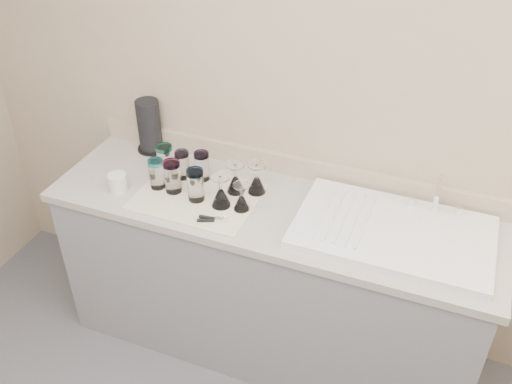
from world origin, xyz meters
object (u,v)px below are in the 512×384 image
at_px(sink_unit, 394,232).
at_px(paper_towel_roll, 149,126).
at_px(tumbler_blue, 173,176).
at_px(tumbler_teal, 165,160).
at_px(tumbler_lavender, 196,185).
at_px(tumbler_cyan, 182,165).
at_px(goblet_front_right, 241,201).
at_px(goblet_back_left, 235,182).
at_px(tumbler_magenta, 157,174).
at_px(tumbler_purple, 202,166).
at_px(can_opener, 212,219).
at_px(goblet_front_left, 221,195).
at_px(goblet_back_right, 257,183).
at_px(white_mug, 117,183).

height_order(sink_unit, paper_towel_roll, paper_towel_roll).
distance_m(tumbler_blue, paper_towel_roll, 0.42).
height_order(tumbler_teal, tumbler_lavender, tumbler_teal).
xyz_separation_m(sink_unit, tumbler_lavender, (-0.88, -0.08, 0.07)).
bearing_deg(sink_unit, tumbler_cyan, 177.02).
xyz_separation_m(tumbler_blue, goblet_front_right, (0.35, -0.01, -0.04)).
relative_size(tumbler_teal, goblet_back_left, 1.06).
xyz_separation_m(sink_unit, paper_towel_roll, (-1.30, 0.23, 0.12)).
bearing_deg(tumbler_blue, tumbler_magenta, 178.80).
distance_m(tumbler_purple, goblet_back_left, 0.19).
bearing_deg(tumbler_blue, paper_towel_roll, 134.25).
bearing_deg(tumbler_cyan, tumbler_teal, -176.15).
xyz_separation_m(tumbler_magenta, goblet_front_right, (0.43, -0.01, -0.03)).
height_order(tumbler_cyan, tumbler_blue, tumbler_blue).
distance_m(tumbler_purple, can_opener, 0.34).
distance_m(sink_unit, goblet_front_left, 0.76).
relative_size(tumbler_cyan, tumbler_purple, 0.97).
bearing_deg(tumbler_purple, goblet_back_right, -0.64).
relative_size(goblet_back_left, goblet_front_left, 0.94).
bearing_deg(tumbler_blue, goblet_front_right, -1.82).
distance_m(tumbler_purple, paper_towel_roll, 0.41).
height_order(can_opener, paper_towel_roll, paper_towel_roll).
xyz_separation_m(tumbler_purple, tumbler_lavender, (0.05, -0.16, 0.01)).
xyz_separation_m(tumbler_teal, tumbler_magenta, (0.02, -0.11, -0.01)).
xyz_separation_m(sink_unit, tumbler_purple, (-0.93, 0.07, 0.06)).
bearing_deg(goblet_back_left, can_opener, -91.71).
height_order(goblet_back_left, goblet_front_left, goblet_front_left).
xyz_separation_m(goblet_back_right, goblet_front_left, (-0.11, -0.16, 0.00)).
height_order(tumbler_lavender, goblet_front_right, tumbler_lavender).
distance_m(goblet_back_right, can_opener, 0.30).
relative_size(sink_unit, can_opener, 6.61).
bearing_deg(tumbler_teal, tumbler_magenta, -81.38).
distance_m(goblet_back_left, goblet_front_right, 0.14).
height_order(tumbler_magenta, goblet_front_left, goblet_front_left).
bearing_deg(goblet_front_right, goblet_front_left, -174.82).
bearing_deg(tumbler_purple, goblet_front_left, -43.03).
height_order(tumbler_magenta, goblet_back_right, goblet_back_right).
bearing_deg(goblet_back_left, tumbler_magenta, -163.94).
height_order(goblet_back_left, paper_towel_roll, paper_towel_roll).
relative_size(goblet_back_left, paper_towel_roll, 0.54).
bearing_deg(can_opener, goblet_front_right, 55.99).
distance_m(tumbler_teal, can_opener, 0.45).
xyz_separation_m(tumbler_magenta, goblet_back_right, (0.45, 0.13, -0.02)).
bearing_deg(tumbler_blue, tumbler_teal, 132.14).
relative_size(goblet_front_left, can_opener, 1.27).
xyz_separation_m(goblet_back_left, white_mug, (-0.52, -0.19, -0.01)).
xyz_separation_m(tumbler_magenta, white_mug, (-0.16, -0.09, -0.04)).
bearing_deg(goblet_back_left, tumbler_purple, 169.20).
xyz_separation_m(tumbler_cyan, goblet_front_left, (0.26, -0.14, -0.02)).
bearing_deg(can_opener, tumbler_cyan, 136.94).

